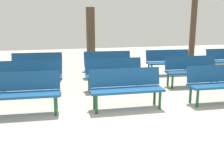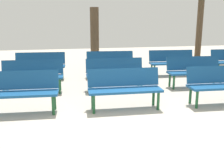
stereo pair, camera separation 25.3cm
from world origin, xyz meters
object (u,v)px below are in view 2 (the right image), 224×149
(bench_r2_c2, at_px, (110,62))
(bench_r2_c3, at_px, (172,61))
(bench_r1_c1, at_px, (33,74))
(bench_r2_c1, at_px, (40,64))
(bench_r1_c3, at_px, (194,70))
(bench_r0_c3, at_px, (221,83))
(bench_r1_c2, at_px, (115,72))
(bench_r0_c2, at_px, (125,86))
(tree_1, at_px, (95,38))
(bench_r0_c1, at_px, (19,89))

(bench_r2_c2, distance_m, bench_r2_c3, 2.20)
(bench_r2_c2, bearing_deg, bench_r1_c1, -144.33)
(bench_r2_c1, distance_m, bench_r2_c2, 2.32)
(bench_r1_c3, height_order, bench_r2_c3, same)
(bench_r0_c3, height_order, bench_r1_c1, same)
(bench_r2_c1, bearing_deg, bench_r1_c2, -34.88)
(bench_r0_c2, bearing_deg, bench_r1_c2, 88.31)
(bench_r2_c2, bearing_deg, bench_r1_c2, -91.23)
(bench_r1_c2, relative_size, tree_1, 0.67)
(bench_r0_c1, distance_m, bench_r2_c3, 5.45)
(bench_r2_c2, bearing_deg, bench_r0_c2, -90.21)
(bench_r0_c2, distance_m, bench_r1_c3, 2.80)
(bench_r0_c2, height_order, bench_r2_c2, same)
(bench_r0_c2, bearing_deg, bench_r1_c3, 31.51)
(bench_r0_c2, xyz_separation_m, bench_r2_c1, (-2.01, 3.23, 0.00))
(bench_r1_c2, bearing_deg, bench_r0_c2, -91.80)
(bench_r1_c2, relative_size, bench_r2_c3, 0.99)
(bench_r1_c1, distance_m, bench_r2_c2, 2.78)
(bench_r0_c3, bearing_deg, bench_r2_c1, 145.24)
(bench_r0_c2, bearing_deg, bench_r2_c1, 124.78)
(bench_r2_c3, bearing_deg, bench_r2_c2, -178.99)
(bench_r0_c1, distance_m, bench_r1_c2, 2.67)
(bench_r2_c1, bearing_deg, bench_r0_c1, -89.51)
(bench_r1_c1, height_order, bench_r2_c1, same)
(bench_r2_c1, relative_size, bench_r2_c2, 1.00)
(bench_r1_c3, bearing_deg, bench_r2_c1, 161.28)
(bench_r0_c1, height_order, tree_1, tree_1)
(tree_1, bearing_deg, bench_r1_c2, -88.19)
(bench_r0_c1, height_order, bench_r0_c3, same)
(bench_r2_c2, xyz_separation_m, bench_r2_c3, (2.20, -0.14, 0.00))
(bench_r0_c3, distance_m, bench_r1_c2, 2.72)
(bench_r1_c1, distance_m, bench_r1_c3, 4.57)
(bench_r0_c1, distance_m, bench_r1_c1, 1.47)
(bench_r0_c2, bearing_deg, bench_r0_c3, -1.34)
(bench_r2_c1, relative_size, tree_1, 0.68)
(tree_1, bearing_deg, bench_r2_c2, -80.53)
(bench_r0_c2, distance_m, bench_r1_c1, 2.68)
(bench_r1_c3, bearing_deg, bench_r0_c2, -147.18)
(bench_r0_c2, distance_m, bench_r0_c3, 2.28)
(bench_r1_c2, height_order, bench_r2_c3, same)
(bench_r0_c1, bearing_deg, bench_r2_c1, 90.36)
(bench_r2_c3, bearing_deg, bench_r2_c1, -179.25)
(bench_r1_c1, bearing_deg, bench_r2_c3, 18.12)
(bench_r1_c2, height_order, bench_r1_c3, same)
(bench_r2_c2, height_order, bench_r2_c3, same)
(bench_r0_c1, height_order, bench_r1_c1, same)
(bench_r2_c1, bearing_deg, tree_1, 41.69)
(bench_r0_c1, bearing_deg, bench_r0_c2, -0.77)
(bench_r1_c1, bearing_deg, bench_r2_c2, 33.07)
(bench_r1_c2, height_order, bench_r2_c1, same)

